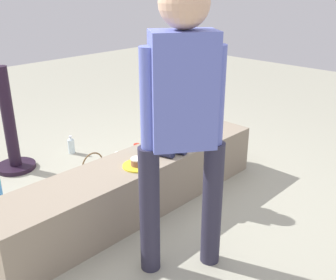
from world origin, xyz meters
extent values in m
plane|color=#A19F8C|center=(0.00, 0.00, 0.00)|extent=(12.00, 12.00, 0.00)
cube|color=gray|center=(0.00, 0.00, 0.21)|extent=(2.33, 0.45, 0.41)
cylinder|color=#24294F|center=(0.17, -0.05, 0.45)|extent=(0.13, 0.26, 0.08)
cylinder|color=#24294F|center=(0.28, -0.08, 0.45)|extent=(0.13, 0.26, 0.08)
cube|color=#3A92D6|center=(0.26, 0.04, 0.59)|extent=(0.24, 0.18, 0.28)
sphere|color=#DBAD8C|center=(0.26, 0.04, 0.82)|extent=(0.16, 0.16, 0.16)
cylinder|color=#DBAD8C|center=(0.14, 0.07, 0.59)|extent=(0.05, 0.05, 0.21)
cylinder|color=#DBAD8C|center=(0.37, 0.01, 0.59)|extent=(0.05, 0.05, 0.21)
cylinder|color=#2B293D|center=(-0.11, -0.79, 0.40)|extent=(0.12, 0.12, 0.81)
cylinder|color=#2B293D|center=(-0.42, -0.57, 0.40)|extent=(0.12, 0.12, 0.81)
cube|color=#606CC5|center=(-0.26, -0.68, 1.12)|extent=(0.40, 0.37, 0.62)
sphere|color=#DBAD8C|center=(-0.26, -0.68, 1.56)|extent=(0.26, 0.26, 0.26)
cylinder|color=#606CC5|center=(-0.12, -0.78, 1.06)|extent=(0.10, 0.10, 0.59)
cylinder|color=#606CC5|center=(-0.41, -0.57, 1.06)|extent=(0.10, 0.10, 0.59)
cylinder|color=yellow|center=(-0.08, -0.09, 0.42)|extent=(0.22, 0.22, 0.01)
cylinder|color=#8C5941|center=(-0.08, -0.09, 0.45)|extent=(0.10, 0.10, 0.05)
cylinder|color=silver|center=(-0.08, -0.09, 0.47)|extent=(0.10, 0.10, 0.01)
cube|color=silver|center=(-0.02, -0.10, 0.43)|extent=(0.11, 0.04, 0.00)
cylinder|color=black|center=(-0.34, 1.36, 0.02)|extent=(0.36, 0.36, 0.04)
cylinder|color=black|center=(-0.34, 1.36, 0.51)|extent=(0.11, 0.11, 0.94)
cylinder|color=silver|center=(0.93, 0.87, 0.09)|extent=(0.07, 0.07, 0.18)
cone|color=silver|center=(0.93, 0.87, 0.20)|extent=(0.06, 0.06, 0.03)
cylinder|color=#268C3F|center=(0.93, 0.87, 0.22)|extent=(0.03, 0.03, 0.02)
cylinder|color=silver|center=(0.23, 1.28, 0.07)|extent=(0.07, 0.07, 0.15)
cone|color=silver|center=(0.23, 1.28, 0.16)|extent=(0.06, 0.06, 0.03)
cylinder|color=white|center=(0.23, 1.28, 0.18)|extent=(0.03, 0.03, 0.02)
cylinder|color=red|center=(0.67, 0.77, 0.06)|extent=(0.07, 0.07, 0.11)
cube|color=white|center=(0.31, 0.52, 0.07)|extent=(0.38, 0.42, 0.14)
cube|color=black|center=(0.75, 0.38, 0.13)|extent=(0.34, 0.14, 0.26)
torus|color=black|center=(0.75, 0.38, 0.26)|extent=(0.25, 0.01, 0.25)
cube|color=brown|center=(-0.10, 0.45, 0.13)|extent=(0.28, 0.10, 0.26)
torus|color=brown|center=(-0.10, 0.45, 0.26)|extent=(0.21, 0.01, 0.21)
camera|label=1|loc=(-1.76, -2.01, 1.66)|focal=42.02mm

